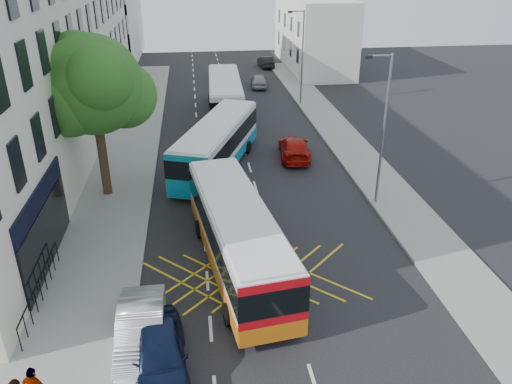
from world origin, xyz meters
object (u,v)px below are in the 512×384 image
object	(u,v)px
bus_near	(237,235)
distant_car_silver	(259,81)
street_tree	(92,86)
bus_mid	(217,145)
lamp_far	(301,53)
distant_car_grey	(226,73)
parked_car_blue	(160,354)
lamp_near	(383,124)
parked_car_silver	(141,332)
bus_far	(225,96)
red_hatchback	(294,148)
distant_car_dark	(266,62)

from	to	relation	value
bus_near	distant_car_silver	world-z (taller)	bus_near
street_tree	bus_mid	bearing A→B (deg)	26.23
lamp_far	distant_car_grey	bearing A→B (deg)	118.84
parked_car_blue	lamp_far	bearing A→B (deg)	64.66
lamp_near	parked_car_silver	world-z (taller)	lamp_near
distant_car_grey	street_tree	bearing A→B (deg)	-113.32
parked_car_silver	lamp_far	bearing A→B (deg)	66.86
street_tree	distant_car_grey	world-z (taller)	street_tree
street_tree	bus_far	world-z (taller)	street_tree
bus_far	distant_car_silver	xyz separation A→B (m)	(4.09, 9.22, -1.01)
red_hatchback	distant_car_silver	distance (m)	19.52
lamp_far	bus_mid	bearing A→B (deg)	-120.76
red_hatchback	distant_car_grey	bearing A→B (deg)	-76.85
lamp_near	lamp_far	size ratio (longest dim) A/B	1.00
parked_car_blue	red_hatchback	bearing A→B (deg)	60.51
parked_car_blue	distant_car_grey	size ratio (longest dim) A/B	0.85
bus_near	red_hatchback	xyz separation A→B (m)	(4.99, 12.45, -0.90)
distant_car_silver	distant_car_dark	xyz separation A→B (m)	(2.11, 9.58, -0.02)
lamp_far	lamp_near	bearing A→B (deg)	-90.00
bus_far	distant_car_dark	xyz separation A→B (m)	(6.20, 18.80, -1.03)
street_tree	red_hatchback	bearing A→B (deg)	20.57
parked_car_silver	red_hatchback	distance (m)	19.20
street_tree	parked_car_blue	world-z (taller)	street_tree
bus_far	parked_car_blue	size ratio (longest dim) A/B	2.63
distant_car_silver	bus_mid	bearing A→B (deg)	80.29
street_tree	red_hatchback	distance (m)	13.69
parked_car_blue	distant_car_dark	size ratio (longest dim) A/B	1.11
parked_car_silver	distant_car_dark	world-z (taller)	parked_car_silver
lamp_near	distant_car_dark	bearing A→B (deg)	91.09
street_tree	parked_car_blue	xyz separation A→B (m)	(3.61, -13.84, -5.56)
parked_car_silver	red_hatchback	size ratio (longest dim) A/B	0.95
bus_near	bus_far	xyz separation A→B (m)	(1.11, 22.75, 0.07)
lamp_near	street_tree	bearing A→B (deg)	168.60
bus_mid	parked_car_silver	bearing A→B (deg)	-81.84
parked_car_blue	distant_car_dark	xyz separation A→B (m)	(10.40, 47.32, -0.09)
lamp_near	distant_car_silver	distance (m)	27.30
bus_near	distant_car_grey	bearing A→B (deg)	78.60
bus_near	bus_mid	distance (m)	11.25
bus_near	distant_car_grey	world-z (taller)	bus_near
street_tree	bus_mid	size ratio (longest dim) A/B	0.80
bus_mid	bus_far	bearing A→B (deg)	104.12
distant_car_grey	parked_car_silver	bearing A→B (deg)	-103.95
distant_car_grey	distant_car_silver	size ratio (longest dim) A/B	1.31
parked_car_silver	red_hatchback	world-z (taller)	parked_car_silver
street_tree	distant_car_dark	size ratio (longest dim) A/B	2.25
street_tree	distant_car_grey	distance (m)	29.57
bus_mid	bus_near	bearing A→B (deg)	-68.02
lamp_near	distant_car_grey	size ratio (longest dim) A/B	1.58
lamp_near	bus_far	world-z (taller)	lamp_near
street_tree	bus_far	xyz separation A→B (m)	(7.81, 14.68, -4.62)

